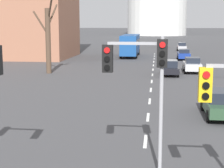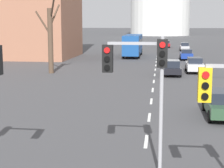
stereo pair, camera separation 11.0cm
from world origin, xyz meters
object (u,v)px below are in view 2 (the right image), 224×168
(sedan_near_left, at_px, (166,44))
(sedan_distant_centre, at_px, (185,47))
(sedan_mid_centre, at_px, (172,68))
(sedan_near_right, at_px, (222,103))
(traffic_signal_centre_tall, at_px, (143,71))
(city_bus, at_px, (133,44))
(sedan_far_right, at_px, (194,65))
(sedan_far_left, at_px, (186,54))

(sedan_near_left, height_order, sedan_distant_centre, sedan_distant_centre)
(sedan_distant_centre, bearing_deg, sedan_mid_centre, -95.55)
(sedan_near_right, xyz_separation_m, sedan_distant_centre, (1.03, 52.46, 0.03))
(traffic_signal_centre_tall, distance_m, sedan_mid_centre, 26.54)
(sedan_near_left, relative_size, city_bus, 0.41)
(sedan_near_right, relative_size, sedan_far_right, 1.08)
(sedan_near_left, height_order, sedan_mid_centre, sedan_mid_centre)
(sedan_near_left, xyz_separation_m, sedan_far_left, (2.55, -28.40, 0.02))
(traffic_signal_centre_tall, relative_size, sedan_near_left, 1.11)
(traffic_signal_centre_tall, relative_size, city_bus, 0.46)
(traffic_signal_centre_tall, height_order, city_bus, traffic_signal_centre_tall)
(sedan_near_right, xyz_separation_m, sedan_far_right, (0.12, 19.78, 0.05))
(traffic_signal_centre_tall, height_order, sedan_far_left, traffic_signal_centre_tall)
(sedan_far_left, height_order, sedan_far_right, sedan_far_right)
(sedan_mid_centre, distance_m, sedan_distant_centre, 35.33)
(traffic_signal_centre_tall, xyz_separation_m, sedan_near_left, (1.82, 71.64, -2.97))
(sedan_distant_centre, xyz_separation_m, city_bus, (-9.09, -13.73, 1.21))
(sedan_mid_centre, relative_size, city_bus, 0.42)
(sedan_far_left, bearing_deg, traffic_signal_centre_tall, -95.77)
(sedan_near_left, xyz_separation_m, sedan_distant_centre, (3.40, -10.16, 0.04))
(sedan_near_right, bearing_deg, sedan_near_left, 92.16)
(sedan_mid_centre, relative_size, sedan_far_right, 1.07)
(sedan_far_right, height_order, city_bus, city_bus)
(sedan_near_left, height_order, sedan_far_right, sedan_far_right)
(sedan_near_left, xyz_separation_m, sedan_near_right, (2.37, -62.62, 0.01))
(traffic_signal_centre_tall, height_order, sedan_near_left, traffic_signal_centre_tall)
(city_bus, bearing_deg, sedan_far_left, -28.69)
(city_bus, bearing_deg, sedan_mid_centre, -75.19)
(sedan_near_right, bearing_deg, sedan_distant_centre, 88.87)
(sedan_mid_centre, distance_m, city_bus, 22.20)
(sedan_near_left, distance_m, sedan_distant_centre, 10.71)
(traffic_signal_centre_tall, distance_m, city_bus, 47.93)
(sedan_far_right, bearing_deg, sedan_far_left, 89.77)
(traffic_signal_centre_tall, xyz_separation_m, city_bus, (-3.87, 47.74, -1.71))
(sedan_near_left, xyz_separation_m, city_bus, (-5.69, -23.90, 1.25))
(sedan_near_right, distance_m, city_bus, 39.57)
(sedan_near_right, bearing_deg, sedan_far_left, 89.69)
(sedan_far_right, distance_m, sedan_distant_centre, 32.70)
(sedan_near_right, bearing_deg, sedan_mid_centre, 97.86)
(sedan_distant_centre, bearing_deg, city_bus, -123.49)
(sedan_far_left, bearing_deg, sedan_far_right, -90.23)
(sedan_near_right, relative_size, city_bus, 0.42)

